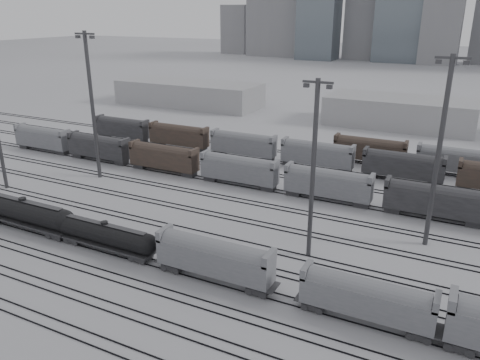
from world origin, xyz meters
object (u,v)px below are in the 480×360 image
at_px(hopper_car_b, 367,297).
at_px(tank_car_a, 24,212).
at_px(tank_car_b, 106,235).
at_px(hopper_car_a, 214,256).
at_px(light_mast_c, 313,167).

bearing_deg(hopper_car_b, tank_car_a, 180.00).
relative_size(tank_car_a, hopper_car_b, 1.38).
distance_m(tank_car_b, hopper_car_b, 34.95).
bearing_deg(hopper_car_a, light_mast_c, 53.27).
height_order(hopper_car_b, light_mast_c, light_mast_c).
xyz_separation_m(tank_car_a, hopper_car_a, (32.45, 0.00, 0.55)).
bearing_deg(tank_car_a, tank_car_b, -0.00).
bearing_deg(light_mast_c, hopper_car_b, -48.06).
bearing_deg(light_mast_c, tank_car_b, -156.36).
distance_m(tank_car_b, light_mast_c, 29.16).
distance_m(tank_car_a, tank_car_b, 15.57).
relative_size(hopper_car_b, light_mast_c, 0.59).
bearing_deg(hopper_car_a, tank_car_a, 180.00).
distance_m(hopper_car_b, light_mast_c, 17.49).
bearing_deg(hopper_car_b, tank_car_b, -180.00).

